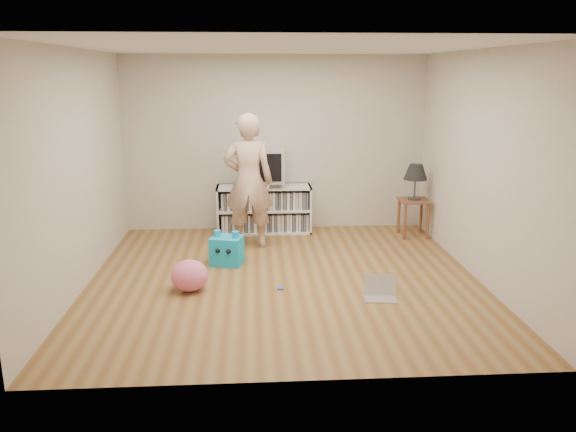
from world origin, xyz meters
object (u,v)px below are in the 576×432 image
(laptop, at_px, (380,292))
(plush_blue, at_px, (227,250))
(side_table, at_px, (414,208))
(table_lamp, at_px, (416,173))
(dvd_deck, at_px, (264,184))
(plush_pink, at_px, (189,276))
(media_unit, at_px, (264,209))
(person, at_px, (248,181))
(crt_tv, at_px, (264,165))

(laptop, distance_m, plush_blue, 2.06)
(laptop, xyz_separation_m, plush_blue, (-1.68, 1.19, 0.12))
(laptop, bearing_deg, plush_blue, 153.43)
(side_table, height_order, table_lamp, table_lamp)
(dvd_deck, distance_m, plush_pink, 2.54)
(media_unit, distance_m, table_lamp, 2.29)
(table_lamp, relative_size, plush_blue, 1.17)
(person, bearing_deg, table_lamp, -169.49)
(media_unit, distance_m, plush_blue, 1.57)
(crt_tv, relative_size, plush_blue, 1.37)
(plush_pink, bearing_deg, media_unit, 69.38)
(crt_tv, height_order, plush_blue, crt_tv)
(media_unit, xyz_separation_m, crt_tv, (0.00, -0.02, 0.67))
(table_lamp, relative_size, laptop, 1.38)
(person, xyz_separation_m, plush_pink, (-0.65, -1.59, -0.74))
(side_table, relative_size, plush_pink, 1.35)
(crt_tv, relative_size, table_lamp, 1.17)
(media_unit, height_order, table_lamp, table_lamp)
(side_table, relative_size, laptop, 1.47)
(dvd_deck, height_order, crt_tv, crt_tv)
(crt_tv, bearing_deg, laptop, -65.92)
(person, bearing_deg, plush_blue, 71.43)
(media_unit, xyz_separation_m, dvd_deck, (0.00, -0.02, 0.39))
(media_unit, distance_m, person, 0.96)
(dvd_deck, distance_m, plush_blue, 1.64)
(side_table, bearing_deg, plush_blue, -157.84)
(person, height_order, plush_pink, person)
(plush_pink, bearing_deg, person, 67.66)
(media_unit, xyz_separation_m, table_lamp, (2.17, -0.39, 0.59))
(media_unit, relative_size, plush_blue, 3.19)
(dvd_deck, distance_m, table_lamp, 2.22)
(media_unit, bearing_deg, dvd_deck, -90.00)
(plush_blue, bearing_deg, person, 84.26)
(crt_tv, bearing_deg, side_table, -9.57)
(dvd_deck, xyz_separation_m, plush_pink, (-0.88, -2.31, -0.56))
(crt_tv, bearing_deg, table_lamp, -9.57)
(dvd_deck, height_order, plush_blue, dvd_deck)
(side_table, bearing_deg, laptop, -113.57)
(media_unit, relative_size, person, 0.76)
(table_lamp, bearing_deg, person, -171.66)
(side_table, xyz_separation_m, person, (-2.40, -0.35, 0.50))
(crt_tv, xyz_separation_m, person, (-0.22, -0.72, -0.10))
(table_lamp, bearing_deg, dvd_deck, 170.34)
(dvd_deck, xyz_separation_m, table_lamp, (2.17, -0.37, 0.21))
(person, relative_size, plush_pink, 4.50)
(person, bearing_deg, side_table, -169.49)
(side_table, xyz_separation_m, plush_blue, (-2.68, -1.09, -0.23))
(table_lamp, height_order, laptop, table_lamp)
(side_table, distance_m, table_lamp, 0.53)
(plush_pink, bearing_deg, table_lamp, 32.51)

